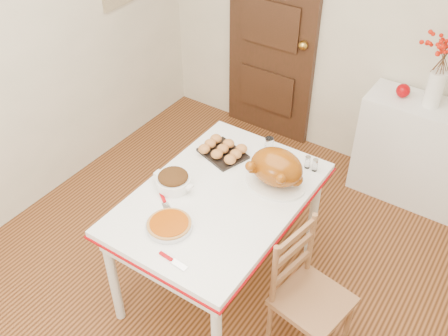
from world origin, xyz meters
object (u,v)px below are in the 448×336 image
Objects in this scene: sideboard at (414,151)px; pumpkin_pie at (169,224)px; chair_oak at (313,299)px; kitchen_table at (220,242)px; turkey_platter at (276,169)px.

sideboard is 2.23m from pumpkin_pie.
chair_oak is 0.94m from pumpkin_pie.
sideboard is 1.75m from chair_oak.
sideboard is at bearing 8.96° from chair_oak.
sideboard reaches higher than kitchen_table.
kitchen_table is at bearing 92.14° from chair_oak.
chair_oak is 0.79m from turkey_platter.
pumpkin_pie is (-0.31, -0.66, -0.10)m from turkey_platter.
chair_oak is (-0.03, -1.75, 0.01)m from sideboard.
kitchen_table is 0.64m from turkey_platter.
turkey_platter reaches higher than sideboard.
turkey_platter is 1.49× the size of pumpkin_pie.
turkey_platter is (0.23, 0.28, 0.53)m from kitchen_table.
kitchen_table is at bearing -142.68° from turkey_platter.
chair_oak is 2.29× the size of turkey_platter.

